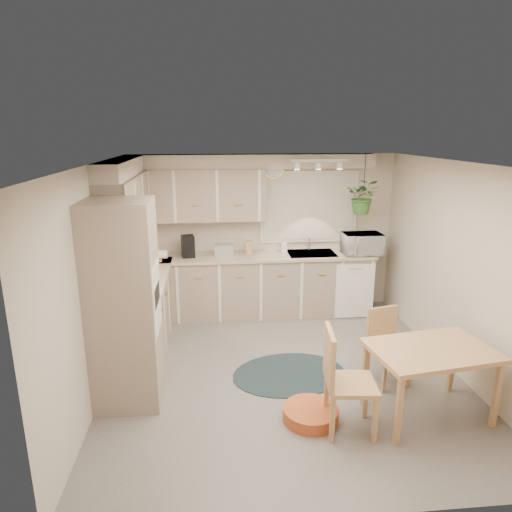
% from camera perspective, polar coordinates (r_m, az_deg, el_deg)
% --- Properties ---
extents(floor, '(4.20, 4.20, 0.00)m').
position_cam_1_polar(floor, '(5.51, 3.41, -14.31)').
color(floor, slate).
rests_on(floor, ground).
extents(ceiling, '(4.20, 4.20, 0.00)m').
position_cam_1_polar(ceiling, '(4.80, 3.88, 11.47)').
color(ceiling, white).
rests_on(ceiling, wall_back).
extents(wall_back, '(4.00, 0.04, 2.40)m').
position_cam_1_polar(wall_back, '(7.03, 0.92, 2.86)').
color(wall_back, '#BCAF9B').
rests_on(wall_back, floor).
extents(wall_front, '(4.00, 0.04, 2.40)m').
position_cam_1_polar(wall_front, '(3.13, 9.90, -14.01)').
color(wall_front, '#BCAF9B').
rests_on(wall_front, floor).
extents(wall_left, '(0.04, 4.20, 2.40)m').
position_cam_1_polar(wall_left, '(5.11, -19.14, -2.86)').
color(wall_left, '#BCAF9B').
rests_on(wall_left, floor).
extents(wall_right, '(0.04, 4.20, 2.40)m').
position_cam_1_polar(wall_right, '(5.69, 23.96, -1.53)').
color(wall_right, '#BCAF9B').
rests_on(wall_right, floor).
extents(base_cab_left, '(0.60, 1.85, 0.90)m').
position_cam_1_polar(base_cab_left, '(6.11, -13.92, -6.95)').
color(base_cab_left, gray).
rests_on(base_cab_left, floor).
extents(base_cab_back, '(3.60, 0.60, 0.90)m').
position_cam_1_polar(base_cab_back, '(6.93, -0.47, -3.78)').
color(base_cab_back, gray).
rests_on(base_cab_back, floor).
extents(counter_left, '(0.64, 1.89, 0.04)m').
position_cam_1_polar(counter_left, '(5.95, -14.12, -2.76)').
color(counter_left, tan).
rests_on(counter_left, base_cab_left).
extents(counter_back, '(3.64, 0.64, 0.04)m').
position_cam_1_polar(counter_back, '(6.78, -0.47, -0.05)').
color(counter_back, tan).
rests_on(counter_back, base_cab_back).
extents(oven_stack, '(0.65, 0.65, 2.10)m').
position_cam_1_polar(oven_stack, '(4.74, -16.16, -5.94)').
color(oven_stack, gray).
rests_on(oven_stack, floor).
extents(wall_oven_face, '(0.02, 0.56, 0.58)m').
position_cam_1_polar(wall_oven_face, '(4.69, -12.30, -5.90)').
color(wall_oven_face, silver).
rests_on(wall_oven_face, oven_stack).
extents(upper_cab_left, '(0.35, 2.00, 0.75)m').
position_cam_1_polar(upper_cab_left, '(5.88, -15.83, 6.01)').
color(upper_cab_left, gray).
rests_on(upper_cab_left, wall_left).
extents(upper_cab_back, '(2.00, 0.35, 0.75)m').
position_cam_1_polar(upper_cab_back, '(6.71, -7.47, 7.55)').
color(upper_cab_back, gray).
rests_on(upper_cab_back, wall_back).
extents(soffit_left, '(0.30, 2.00, 0.20)m').
position_cam_1_polar(soffit_left, '(5.84, -16.42, 10.60)').
color(soffit_left, '#BCAF9B').
rests_on(soffit_left, wall_left).
extents(soffit_back, '(3.60, 0.30, 0.20)m').
position_cam_1_polar(soffit_back, '(6.71, -0.62, 11.75)').
color(soffit_back, '#BCAF9B').
rests_on(soffit_back, wall_back).
extents(cooktop, '(0.52, 0.58, 0.02)m').
position_cam_1_polar(cooktop, '(5.40, -14.88, -4.39)').
color(cooktop, silver).
rests_on(cooktop, counter_left).
extents(range_hood, '(0.40, 0.60, 0.14)m').
position_cam_1_polar(range_hood, '(5.27, -15.44, 0.27)').
color(range_hood, silver).
rests_on(range_hood, upper_cab_left).
extents(window_blinds, '(1.40, 0.02, 1.00)m').
position_cam_1_polar(window_blinds, '(7.04, 6.67, 6.09)').
color(window_blinds, silver).
rests_on(window_blinds, wall_back).
extents(window_frame, '(1.50, 0.02, 1.10)m').
position_cam_1_polar(window_frame, '(7.05, 6.65, 6.10)').
color(window_frame, beige).
rests_on(window_frame, wall_back).
extents(sink, '(0.70, 0.48, 0.10)m').
position_cam_1_polar(sink, '(6.93, 6.95, 0.00)').
color(sink, '#ADAFB5').
rests_on(sink, counter_back).
extents(dishwasher_front, '(0.58, 0.02, 0.83)m').
position_cam_1_polar(dishwasher_front, '(6.94, 12.23, -4.33)').
color(dishwasher_front, silver).
rests_on(dishwasher_front, base_cab_back).
extents(track_light_bar, '(0.80, 0.04, 0.04)m').
position_cam_1_polar(track_light_bar, '(6.46, 7.85, 11.74)').
color(track_light_bar, silver).
rests_on(track_light_bar, ceiling).
extents(wall_clock, '(0.30, 0.03, 0.30)m').
position_cam_1_polar(wall_clock, '(6.88, 2.25, 10.83)').
color(wall_clock, gold).
rests_on(wall_clock, wall_back).
extents(dining_table, '(1.25, 0.93, 0.72)m').
position_cam_1_polar(dining_table, '(4.91, 20.72, -14.51)').
color(dining_table, tan).
rests_on(dining_table, floor).
extents(chair_left, '(0.52, 0.52, 1.00)m').
position_cam_1_polar(chair_left, '(4.44, 11.83, -15.06)').
color(chair_left, tan).
rests_on(chair_left, floor).
extents(chair_back, '(0.47, 0.47, 0.83)m').
position_cam_1_polar(chair_back, '(5.33, 16.36, -10.97)').
color(chair_back, tan).
rests_on(chair_back, floor).
extents(braided_rug, '(1.45, 1.17, 0.01)m').
position_cam_1_polar(braided_rug, '(5.47, 4.17, -14.48)').
color(braided_rug, black).
rests_on(braided_rug, floor).
extents(pet_bed, '(0.68, 0.68, 0.13)m').
position_cam_1_polar(pet_bed, '(4.73, 6.84, -19.01)').
color(pet_bed, '#C65127').
rests_on(pet_bed, floor).
extents(microwave, '(0.58, 0.33, 0.38)m').
position_cam_1_polar(microwave, '(6.98, 13.12, 1.78)').
color(microwave, silver).
rests_on(microwave, counter_back).
extents(soap_bottle, '(0.10, 0.21, 0.09)m').
position_cam_1_polar(soap_bottle, '(6.98, 3.48, 0.93)').
color(soap_bottle, silver).
rests_on(soap_bottle, counter_back).
extents(hanging_plant, '(0.61, 0.64, 0.40)m').
position_cam_1_polar(hanging_plant, '(6.85, 13.24, 6.79)').
color(hanging_plant, '#316227').
rests_on(hanging_plant, ceiling).
extents(coffee_maker, '(0.21, 0.24, 0.32)m').
position_cam_1_polar(coffee_maker, '(6.73, -8.50, 1.22)').
color(coffee_maker, black).
rests_on(coffee_maker, counter_back).
extents(toaster, '(0.29, 0.18, 0.17)m').
position_cam_1_polar(toaster, '(6.76, -4.01, 0.77)').
color(toaster, '#ADAFB5').
rests_on(toaster, counter_back).
extents(knife_block, '(0.11, 0.11, 0.21)m').
position_cam_1_polar(knife_block, '(6.80, -0.86, 1.07)').
color(knife_block, tan).
rests_on(knife_block, counter_back).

